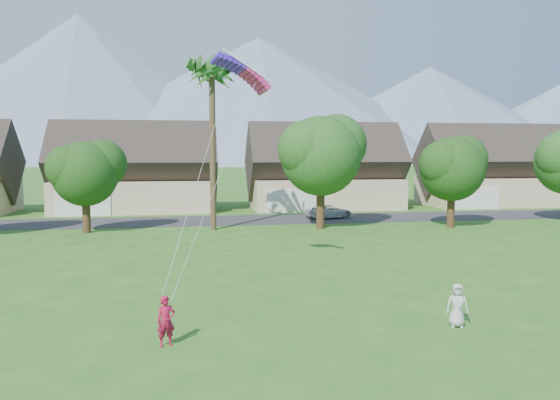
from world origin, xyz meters
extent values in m
plane|color=#2D6019|center=(0.00, 0.00, 0.00)|extent=(500.00, 500.00, 0.00)
cube|color=#2D2D30|center=(0.00, 34.00, 0.01)|extent=(90.00, 7.00, 0.01)
imported|color=maroon|center=(-4.35, 4.28, 0.75)|extent=(0.63, 0.49, 1.51)
imported|color=beige|center=(5.03, 4.57, 0.72)|extent=(0.81, 0.65, 1.45)
imported|color=silver|center=(8.23, 34.00, 0.58)|extent=(4.56, 3.13, 1.16)
cone|color=slate|center=(-55.00, 260.00, 35.00)|extent=(190.00, 190.00, 70.00)
cone|color=slate|center=(30.00, 260.00, 31.00)|extent=(240.00, 240.00, 62.00)
cone|color=slate|center=(120.00, 260.00, 25.00)|extent=(200.00, 200.00, 50.00)
cube|color=beige|center=(-9.00, 43.00, 1.50)|extent=(15.00, 8.00, 3.00)
cube|color=#382D28|center=(-9.00, 43.00, 4.79)|extent=(15.75, 8.15, 8.15)
cube|color=silver|center=(-13.20, 38.94, 1.10)|extent=(4.80, 0.12, 2.20)
cube|color=beige|center=(10.00, 43.00, 1.50)|extent=(15.00, 8.00, 3.00)
cube|color=#382D28|center=(10.00, 43.00, 4.79)|extent=(15.75, 8.15, 8.15)
cube|color=silver|center=(5.80, 38.94, 1.10)|extent=(4.80, 0.12, 2.20)
cube|color=beige|center=(29.00, 43.00, 1.50)|extent=(15.00, 8.00, 3.00)
cube|color=#382D28|center=(29.00, 43.00, 4.79)|extent=(15.75, 8.15, 8.15)
cube|color=silver|center=(24.80, 38.94, 1.10)|extent=(4.80, 0.12, 2.20)
cylinder|color=#47301C|center=(-11.00, 28.50, 1.09)|extent=(0.56, 0.56, 2.18)
sphere|color=#214916|center=(-11.00, 28.50, 4.22)|extent=(4.62, 4.62, 4.62)
cylinder|color=#47301C|center=(6.00, 28.00, 1.41)|extent=(0.62, 0.62, 2.82)
sphere|color=#214916|center=(6.00, 28.00, 5.46)|extent=(5.98, 5.98, 5.98)
cylinder|color=#47301C|center=(16.00, 27.00, 1.15)|extent=(0.58, 0.58, 2.30)
sphere|color=#214916|center=(16.00, 27.00, 4.46)|extent=(4.90, 4.90, 4.90)
cylinder|color=#4C3D26|center=(-2.00, 28.50, 6.00)|extent=(0.44, 0.44, 12.00)
sphere|color=#286021|center=(-2.00, 28.50, 12.30)|extent=(3.00, 3.00, 3.00)
cube|color=#431AC8|center=(-1.94, 12.23, 9.30)|extent=(1.48, 1.23, 0.50)
cube|color=#C0246D|center=(-0.62, 12.23, 9.30)|extent=(1.48, 1.23, 0.50)
camera|label=1|loc=(-3.54, -11.83, 5.75)|focal=35.00mm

